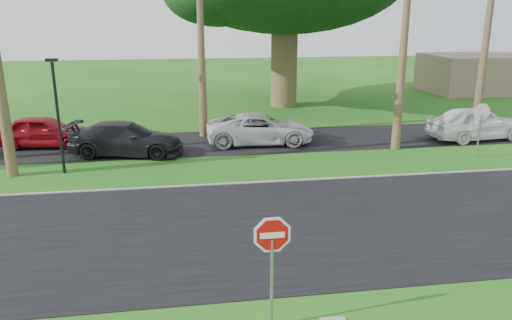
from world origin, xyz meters
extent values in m
plane|color=#144F13|center=(0.00, 0.00, 0.00)|extent=(120.00, 120.00, 0.00)
cube|color=black|center=(0.00, 2.00, 0.01)|extent=(120.00, 8.00, 0.02)
cube|color=black|center=(0.00, 12.50, 0.01)|extent=(120.00, 5.00, 0.02)
cube|color=gray|center=(0.00, 6.05, 0.03)|extent=(120.00, 0.12, 0.06)
cylinder|color=gray|center=(0.50, -3.00, 1.00)|extent=(0.07, 0.07, 2.00)
cylinder|color=white|center=(0.50, -3.00, 2.10)|extent=(1.05, 0.02, 1.05)
cylinder|color=red|center=(0.50, -3.00, 2.10)|extent=(0.90, 0.02, 0.90)
cube|color=white|center=(0.50, -3.00, 2.10)|extent=(0.50, 0.02, 0.12)
cylinder|color=gray|center=(12.00, 8.00, 1.00)|extent=(0.07, 0.07, 2.00)
cylinder|color=white|center=(12.00, 8.00, 2.10)|extent=(1.05, 0.02, 1.05)
cylinder|color=red|center=(12.00, 8.00, 2.10)|extent=(0.90, 0.02, 0.90)
cube|color=white|center=(12.00, 8.00, 2.10)|extent=(0.50, 0.02, 0.12)
cone|color=brown|center=(0.00, 14.00, 4.75)|extent=(0.44, 0.44, 9.50)
cone|color=brown|center=(9.00, 10.00, 4.25)|extent=(0.44, 0.44, 8.50)
cone|color=brown|center=(15.00, 13.00, 6.00)|extent=(0.44, 0.44, 12.00)
cylinder|color=brown|center=(6.00, 22.00, 3.00)|extent=(1.80, 1.80, 6.00)
cylinder|color=black|center=(-6.00, 8.50, 2.25)|extent=(0.12, 0.12, 4.50)
cube|color=black|center=(-6.00, 8.50, 4.58)|extent=(0.45, 0.25, 0.12)
cube|color=gray|center=(24.00, 26.00, 1.50)|extent=(10.00, 6.00, 3.00)
imported|color=maroon|center=(-7.81, 12.98, 0.77)|extent=(4.66, 2.21, 1.54)
imported|color=black|center=(-3.71, 10.90, 0.75)|extent=(5.49, 3.03, 1.51)
imported|color=silver|center=(2.71, 11.99, 0.74)|extent=(5.47, 2.77, 1.48)
imported|color=white|center=(13.82, 11.10, 0.85)|extent=(5.19, 2.53, 1.70)
camera|label=1|loc=(-1.21, -11.92, 6.37)|focal=35.00mm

